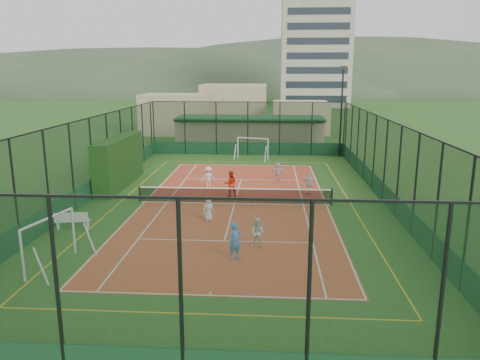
% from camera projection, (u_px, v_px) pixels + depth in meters
% --- Properties ---
extents(ground, '(300.00, 300.00, 0.00)m').
position_uv_depth(ground, '(235.00, 204.00, 28.15)').
color(ground, '#254C1A').
rests_on(ground, ground).
extents(court_slab, '(11.17, 23.97, 0.01)m').
position_uv_depth(court_slab, '(235.00, 204.00, 28.15)').
color(court_slab, '#B44628').
rests_on(court_slab, ground).
extents(tennis_net, '(11.67, 0.12, 1.06)m').
position_uv_depth(tennis_net, '(234.00, 195.00, 28.03)').
color(tennis_net, black).
rests_on(tennis_net, ground).
extents(perimeter_fence, '(18.12, 34.12, 5.00)m').
position_uv_depth(perimeter_fence, '(234.00, 163.00, 27.59)').
color(perimeter_fence, black).
rests_on(perimeter_fence, ground).
extents(floodlight_ne, '(0.60, 0.26, 8.25)m').
position_uv_depth(floodlight_ne, '(341.00, 112.00, 42.83)').
color(floodlight_ne, black).
rests_on(floodlight_ne, ground).
extents(clubhouse, '(15.20, 7.20, 3.15)m').
position_uv_depth(clubhouse, '(250.00, 132.00, 49.18)').
color(clubhouse, tan).
rests_on(clubhouse, ground).
extents(apartment_tower, '(15.00, 12.00, 30.00)m').
position_uv_depth(apartment_tower, '(316.00, 38.00, 103.73)').
color(apartment_tower, beige).
rests_on(apartment_tower, ground).
extents(distant_hills, '(200.00, 60.00, 24.00)m').
position_uv_depth(distant_hills, '(264.00, 93.00, 173.96)').
color(distant_hills, '#384C33').
rests_on(distant_hills, ground).
extents(hedge_left, '(1.16, 7.70, 3.37)m').
position_uv_depth(hedge_left, '(119.00, 162.00, 32.31)').
color(hedge_left, black).
rests_on(hedge_left, ground).
extents(white_bench, '(1.71, 0.75, 0.93)m').
position_uv_depth(white_bench, '(73.00, 220.00, 23.54)').
color(white_bench, white).
rests_on(white_bench, ground).
extents(futsal_goal_near, '(3.27, 1.64, 2.03)m').
position_uv_depth(futsal_goal_near, '(50.00, 243.00, 18.91)').
color(futsal_goal_near, white).
rests_on(futsal_goal_near, ground).
extents(futsal_goal_far, '(3.09, 1.65, 1.91)m').
position_uv_depth(futsal_goal_far, '(253.00, 149.00, 42.24)').
color(futsal_goal_far, white).
rests_on(futsal_goal_far, ground).
extents(child_near_left, '(0.76, 0.68, 1.30)m').
position_uv_depth(child_near_left, '(209.00, 209.00, 24.79)').
color(child_near_left, silver).
rests_on(child_near_left, court_slab).
extents(child_near_mid, '(0.69, 0.61, 1.60)m').
position_uv_depth(child_near_mid, '(235.00, 241.00, 19.65)').
color(child_near_mid, '#4D7ADC').
rests_on(child_near_mid, court_slab).
extents(child_near_right, '(0.77, 0.65, 1.39)m').
position_uv_depth(child_near_right, '(258.00, 233.00, 20.94)').
color(child_near_right, silver).
rests_on(child_near_right, court_slab).
extents(child_far_left, '(1.05, 0.74, 1.48)m').
position_uv_depth(child_far_left, '(208.00, 177.00, 31.75)').
color(child_far_left, silver).
rests_on(child_far_left, court_slab).
extents(child_far_right, '(0.83, 0.35, 1.42)m').
position_uv_depth(child_far_right, '(309.00, 184.00, 30.00)').
color(child_far_right, silver).
rests_on(child_far_right, court_slab).
extents(child_far_back, '(1.24, 0.47, 1.31)m').
position_uv_depth(child_far_back, '(278.00, 171.00, 34.08)').
color(child_far_back, silver).
rests_on(child_far_back, court_slab).
extents(coach, '(0.93, 0.79, 1.67)m').
position_uv_depth(coach, '(231.00, 184.00, 29.55)').
color(coach, red).
rests_on(coach, court_slab).
extents(tennis_balls, '(0.61, 0.97, 0.07)m').
position_uv_depth(tennis_balls, '(254.00, 199.00, 29.12)').
color(tennis_balls, '#CCE033').
rests_on(tennis_balls, court_slab).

